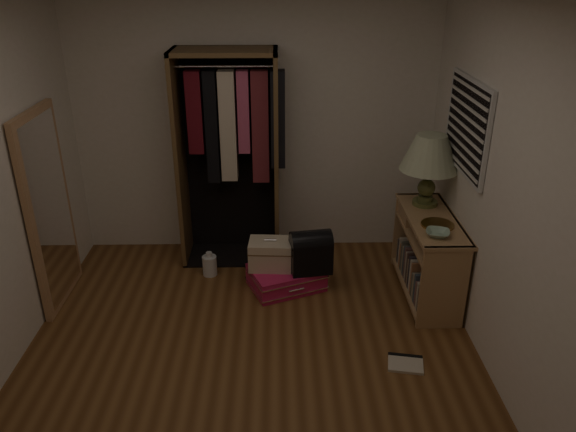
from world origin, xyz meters
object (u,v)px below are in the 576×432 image
object	(u,v)px
console_bookshelf	(426,252)
pink_suitcase	(286,277)
table_lamp	(430,154)
train_case	(271,254)
floor_mirror	(49,210)
white_jug	(210,265)
black_bag	(311,251)
open_wardrobe	(233,141)

from	to	relation	value
console_bookshelf	pink_suitcase	world-z (taller)	console_bookshelf
table_lamp	train_case	bearing A→B (deg)	-174.24
console_bookshelf	table_lamp	bearing A→B (deg)	88.58
floor_mirror	white_jug	world-z (taller)	floor_mirror
console_bookshelf	train_case	distance (m)	1.39
black_bag	white_jug	xyz separation A→B (m)	(-0.95, 0.28, -0.30)
open_wardrobe	white_jug	xyz separation A→B (m)	(-0.24, -0.41, -1.11)
train_case	table_lamp	size ratio (longest dim) A/B	0.61
pink_suitcase	black_bag	size ratio (longest dim) A/B	1.97
train_case	black_bag	xyz separation A→B (m)	(0.36, -0.07, 0.07)
open_wardrobe	floor_mirror	size ratio (longest dim) A/B	1.21
console_bookshelf	train_case	size ratio (longest dim) A/B	2.75
train_case	black_bag	bearing A→B (deg)	-7.56
open_wardrobe	black_bag	world-z (taller)	open_wardrobe
open_wardrobe	pink_suitcase	size ratio (longest dim) A/B	2.64
console_bookshelf	train_case	world-z (taller)	console_bookshelf
console_bookshelf	floor_mirror	xyz separation A→B (m)	(-3.24, -0.05, 0.46)
white_jug	open_wardrobe	bearing A→B (deg)	60.04
console_bookshelf	white_jug	xyz separation A→B (m)	(-1.98, 0.31, -0.29)
pink_suitcase	table_lamp	bearing A→B (deg)	-14.57
black_bag	table_lamp	xyz separation A→B (m)	(1.03, 0.21, 0.82)
floor_mirror	pink_suitcase	bearing A→B (deg)	3.57
floor_mirror	white_jug	bearing A→B (deg)	15.97
pink_suitcase	black_bag	bearing A→B (deg)	-33.92
floor_mirror	black_bag	bearing A→B (deg)	2.02
floor_mirror	train_case	xyz separation A→B (m)	(1.85, 0.15, -0.52)
console_bookshelf	black_bag	distance (m)	1.03
train_case	white_jug	size ratio (longest dim) A/B	1.70
floor_mirror	white_jug	size ratio (longest dim) A/B	7.09
console_bookshelf	table_lamp	xyz separation A→B (m)	(0.01, 0.24, 0.83)
open_wardrobe	train_case	xyz separation A→B (m)	(0.35, -0.62, -0.88)
pink_suitcase	white_jug	bearing A→B (deg)	139.91
pink_suitcase	table_lamp	size ratio (longest dim) A/B	1.17
console_bookshelf	white_jug	bearing A→B (deg)	170.96
open_wardrobe	floor_mirror	xyz separation A→B (m)	(-1.50, -0.77, -0.36)
open_wardrobe	train_case	bearing A→B (deg)	-60.52
white_jug	console_bookshelf	bearing A→B (deg)	-9.04
open_wardrobe	table_lamp	distance (m)	1.81
black_bag	white_jug	bearing A→B (deg)	154.13
open_wardrobe	train_case	distance (m)	1.13
floor_mirror	black_bag	distance (m)	2.25
pink_suitcase	black_bag	xyz separation A→B (m)	(0.22, -0.05, 0.30)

